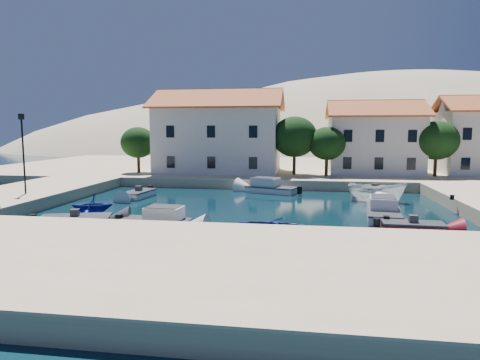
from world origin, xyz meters
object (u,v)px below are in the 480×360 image
object	(u,v)px
building_mid	(374,136)
cabin_cruiser_south	(156,222)
cabin_cruiser_east	(383,212)
building_left	(219,130)
lamppost	(23,146)
rowboat_south	(279,235)
boat_east	(376,202)

from	to	relation	value
building_mid	cabin_cruiser_south	size ratio (longest dim) A/B	2.43
cabin_cruiser_south	cabin_cruiser_east	world-z (taller)	same
cabin_cruiser_south	cabin_cruiser_east	xyz separation A→B (m)	(14.20, 5.28, 0.00)
building_left	lamppost	xyz separation A→B (m)	(-11.50, -20.00, -1.18)
building_mid	lamppost	xyz separation A→B (m)	(-29.50, -21.00, -0.47)
lamppost	cabin_cruiser_east	bearing A→B (deg)	-1.50
cabin_cruiser_east	building_left	bearing A→B (deg)	43.64
cabin_cruiser_south	building_mid	bearing A→B (deg)	63.22
building_mid	cabin_cruiser_east	distance (m)	22.36
building_left	cabin_cruiser_south	bearing A→B (deg)	-87.14
building_mid	lamppost	bearing A→B (deg)	-144.55
building_mid	rowboat_south	xyz separation A→B (m)	(-9.22, -27.33, -5.22)
lamppost	cabin_cruiser_east	xyz separation A→B (m)	(27.00, -0.71, -4.28)
building_mid	boat_east	bearing A→B (deg)	-97.23
rowboat_south	cabin_cruiser_east	world-z (taller)	cabin_cruiser_east
cabin_cruiser_south	building_left	bearing A→B (deg)	97.83
building_mid	cabin_cruiser_south	world-z (taller)	building_mid
building_left	boat_east	bearing A→B (deg)	-40.12
lamppost	boat_east	world-z (taller)	lamppost
rowboat_south	lamppost	bearing A→B (deg)	79.68
building_left	lamppost	size ratio (longest dim) A/B	2.36
building_left	cabin_cruiser_east	bearing A→B (deg)	-53.18
cabin_cruiser_south	boat_east	xyz separation A→B (m)	(14.85, 12.38, -0.48)
rowboat_south	boat_east	size ratio (longest dim) A/B	1.09
lamppost	building_mid	bearing A→B (deg)	35.45
cabin_cruiser_south	boat_east	bearing A→B (deg)	44.78
building_mid	lamppost	distance (m)	36.21
lamppost	rowboat_south	size ratio (longest dim) A/B	1.22
building_left	building_mid	size ratio (longest dim) A/B	1.40
cabin_cruiser_south	lamppost	bearing A→B (deg)	159.92
cabin_cruiser_east	boat_east	distance (m)	7.15
rowboat_south	cabin_cruiser_east	size ratio (longest dim) A/B	0.94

